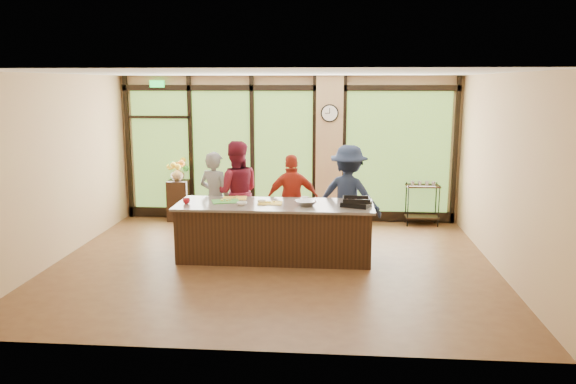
% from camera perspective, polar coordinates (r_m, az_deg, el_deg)
% --- Properties ---
extents(floor, '(7.00, 7.00, 0.00)m').
position_cam_1_polar(floor, '(9.09, -1.54, -7.27)').
color(floor, '#51311C').
rests_on(floor, ground).
extents(ceiling, '(7.00, 7.00, 0.00)m').
position_cam_1_polar(ceiling, '(8.63, -1.64, 12.00)').
color(ceiling, silver).
rests_on(ceiling, back_wall).
extents(back_wall, '(7.00, 0.00, 7.00)m').
position_cam_1_polar(back_wall, '(11.69, 0.03, 4.39)').
color(back_wall, tan).
rests_on(back_wall, floor).
extents(left_wall, '(0.00, 6.00, 6.00)m').
position_cam_1_polar(left_wall, '(9.76, -22.49, 2.22)').
color(left_wall, tan).
rests_on(left_wall, floor).
extents(right_wall, '(0.00, 6.00, 6.00)m').
position_cam_1_polar(right_wall, '(9.05, 21.03, 1.69)').
color(right_wall, tan).
rests_on(right_wall, floor).
extents(window_wall, '(6.90, 0.12, 3.00)m').
position_cam_1_polar(window_wall, '(11.65, 0.81, 3.84)').
color(window_wall, tan).
rests_on(window_wall, floor).
extents(island_base, '(3.10, 1.00, 0.88)m').
position_cam_1_polar(island_base, '(9.25, -1.35, -4.10)').
color(island_base, black).
rests_on(island_base, floor).
extents(countertop, '(3.20, 1.10, 0.04)m').
position_cam_1_polar(countertop, '(9.14, -1.36, -1.31)').
color(countertop, slate).
rests_on(countertop, island_base).
extents(wall_clock, '(0.36, 0.04, 0.36)m').
position_cam_1_polar(wall_clock, '(11.46, 4.25, 7.99)').
color(wall_clock, black).
rests_on(wall_clock, window_wall).
extents(cook_left, '(0.72, 0.61, 1.68)m').
position_cam_1_polar(cook_left, '(10.01, -7.42, -0.66)').
color(cook_left, gray).
rests_on(cook_left, floor).
extents(cook_midleft, '(1.02, 0.86, 1.85)m').
position_cam_1_polar(cook_midleft, '(10.07, -5.33, -0.04)').
color(cook_midleft, maroon).
rests_on(cook_midleft, floor).
extents(cook_midright, '(1.01, 0.57, 1.62)m').
position_cam_1_polar(cook_midright, '(9.94, 0.44, -0.82)').
color(cook_midright, '#A52A19').
rests_on(cook_midright, floor).
extents(cook_right, '(1.32, 1.03, 1.80)m').
position_cam_1_polar(cook_right, '(9.85, 6.16, -0.46)').
color(cook_right, '#1C253D').
rests_on(cook_right, floor).
extents(roasting_pan, '(0.52, 0.46, 0.08)m').
position_cam_1_polar(roasting_pan, '(8.99, 6.94, -1.22)').
color(roasting_pan, black).
rests_on(roasting_pan, countertop).
extents(mixing_bowl, '(0.43, 0.43, 0.08)m').
position_cam_1_polar(mixing_bowl, '(9.00, 1.85, -1.11)').
color(mixing_bowl, silver).
rests_on(mixing_bowl, countertop).
extents(cutting_board_left, '(0.52, 0.45, 0.01)m').
position_cam_1_polar(cutting_board_left, '(9.34, -6.36, -0.94)').
color(cutting_board_left, '#419235').
rests_on(cutting_board_left, countertop).
extents(cutting_board_center, '(0.43, 0.34, 0.01)m').
position_cam_1_polar(cutting_board_center, '(9.58, -5.44, -0.62)').
color(cutting_board_center, gold).
rests_on(cutting_board_center, countertop).
extents(cutting_board_right, '(0.41, 0.32, 0.01)m').
position_cam_1_polar(cutting_board_right, '(9.16, -1.86, -1.12)').
color(cutting_board_right, gold).
rests_on(cutting_board_right, countertop).
extents(prep_bowl_near, '(0.20, 0.20, 0.05)m').
position_cam_1_polar(prep_bowl_near, '(9.04, -4.72, -1.19)').
color(prep_bowl_near, white).
rests_on(prep_bowl_near, countertop).
extents(prep_bowl_mid, '(0.19, 0.19, 0.05)m').
position_cam_1_polar(prep_bowl_mid, '(9.19, -2.68, -0.99)').
color(prep_bowl_mid, white).
rests_on(prep_bowl_mid, countertop).
extents(prep_bowl_far, '(0.16, 0.16, 0.03)m').
position_cam_1_polar(prep_bowl_far, '(9.55, 1.73, -0.56)').
color(prep_bowl_far, white).
rests_on(prep_bowl_far, countertop).
extents(red_ramekin, '(0.15, 0.15, 0.09)m').
position_cam_1_polar(red_ramekin, '(9.26, -10.28, -0.91)').
color(red_ramekin, '#AB111C').
rests_on(red_ramekin, countertop).
extents(flower_stand, '(0.44, 0.44, 0.84)m').
position_cam_1_polar(flower_stand, '(12.03, -11.05, -0.83)').
color(flower_stand, black).
rests_on(flower_stand, floor).
extents(flower_vase, '(0.31, 0.31, 0.30)m').
position_cam_1_polar(flower_vase, '(11.93, -11.15, 1.85)').
color(flower_vase, '#937950').
rests_on(flower_vase, flower_stand).
extents(bar_cart, '(0.67, 0.39, 0.91)m').
position_cam_1_polar(bar_cart, '(11.70, 13.49, -0.65)').
color(bar_cart, black).
rests_on(bar_cart, floor).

